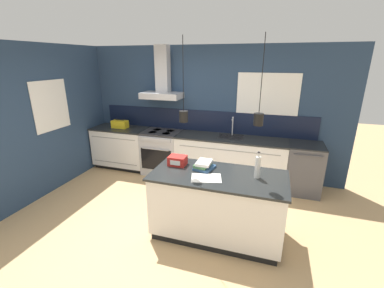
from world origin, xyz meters
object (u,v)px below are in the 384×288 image
(oven_range, at_px, (162,152))
(dishwasher, at_px, (304,168))
(bottle_on_island, at_px, (258,167))
(book_stack, at_px, (204,165))
(yellow_toolbox, at_px, (120,124))
(red_supply_box, at_px, (178,161))

(oven_range, distance_m, dishwasher, 2.79)
(oven_range, relative_size, bottle_on_island, 2.63)
(book_stack, height_order, yellow_toolbox, yellow_toolbox)
(dishwasher, bearing_deg, book_stack, -132.81)
(bottle_on_island, height_order, yellow_toolbox, bottle_on_island)
(red_supply_box, height_order, yellow_toolbox, yellow_toolbox)
(red_supply_box, distance_m, yellow_toolbox, 2.47)
(bottle_on_island, xyz_separation_m, red_supply_box, (-1.10, 0.08, -0.08))
(oven_range, relative_size, yellow_toolbox, 2.68)
(dishwasher, distance_m, bottle_on_island, 1.89)
(book_stack, xyz_separation_m, yellow_toolbox, (-2.32, 1.57, 0.03))
(dishwasher, bearing_deg, yellow_toolbox, 180.00)
(yellow_toolbox, bearing_deg, dishwasher, -0.00)
(oven_range, bearing_deg, dishwasher, 0.09)
(oven_range, xyz_separation_m, bottle_on_island, (2.05, -1.63, 0.60))
(bottle_on_island, height_order, book_stack, bottle_on_island)
(dishwasher, height_order, bottle_on_island, bottle_on_island)
(book_stack, bearing_deg, oven_range, 130.43)
(dishwasher, xyz_separation_m, bottle_on_island, (-0.74, -1.63, 0.60))
(yellow_toolbox, bearing_deg, red_supply_box, -38.83)
(oven_range, bearing_deg, bottle_on_island, -38.50)
(dishwasher, bearing_deg, red_supply_box, -139.96)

